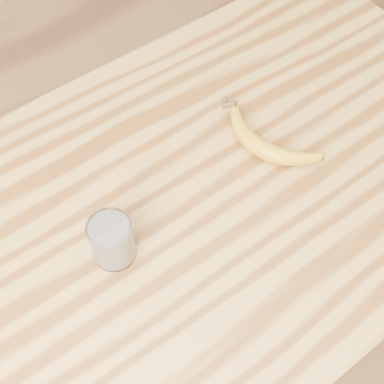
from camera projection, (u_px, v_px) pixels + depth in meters
table at (229, 207)px, 1.14m from camera, size 1.20×0.80×0.90m
smoothie_glass at (112, 240)px, 0.90m from camera, size 0.08×0.08×0.09m
banana at (261, 149)px, 1.04m from camera, size 0.18×0.31×0.04m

